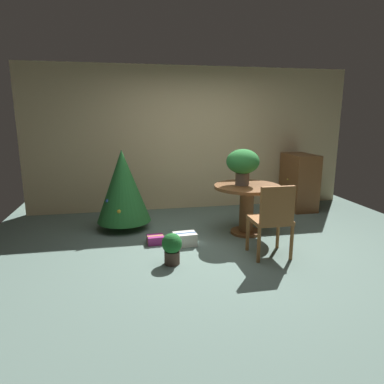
% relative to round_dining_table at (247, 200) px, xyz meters
% --- Properties ---
extents(ground_plane, '(6.60, 6.60, 0.00)m').
position_rel_round_dining_table_xyz_m(ground_plane, '(-0.50, -0.55, -0.51)').
color(ground_plane, slate).
extents(back_wall_panel, '(6.00, 0.10, 2.60)m').
position_rel_round_dining_table_xyz_m(back_wall_panel, '(-0.50, 1.65, 0.79)').
color(back_wall_panel, beige).
rests_on(back_wall_panel, ground_plane).
extents(round_dining_table, '(0.97, 0.97, 0.74)m').
position_rel_round_dining_table_xyz_m(round_dining_table, '(0.00, 0.00, 0.00)').
color(round_dining_table, brown).
rests_on(round_dining_table, ground_plane).
extents(flower_vase, '(0.48, 0.48, 0.53)m').
position_rel_round_dining_table_xyz_m(flower_vase, '(-0.07, 0.04, 0.55)').
color(flower_vase, '#665B51').
rests_on(flower_vase, round_dining_table).
extents(wooden_chair_near, '(0.47, 0.43, 0.93)m').
position_rel_round_dining_table_xyz_m(wooden_chair_near, '(0.00, -0.91, 0.01)').
color(wooden_chair_near, brown).
rests_on(wooden_chair_near, ground_plane).
extents(holiday_tree, '(0.83, 0.83, 1.23)m').
position_rel_round_dining_table_xyz_m(holiday_tree, '(-1.79, 0.59, 0.16)').
color(holiday_tree, brown).
rests_on(holiday_tree, ground_plane).
extents(gift_box_cream, '(0.32, 0.23, 0.17)m').
position_rel_round_dining_table_xyz_m(gift_box_cream, '(-0.98, -0.30, -0.43)').
color(gift_box_cream, silver).
rests_on(gift_box_cream, ground_plane).
extents(gift_box_purple, '(0.23, 0.20, 0.11)m').
position_rel_round_dining_table_xyz_m(gift_box_purple, '(-1.37, -0.16, -0.46)').
color(gift_box_purple, '#9E287A').
rests_on(gift_box_purple, ground_plane).
extents(wooden_cabinet, '(0.48, 0.75, 1.04)m').
position_rel_round_dining_table_xyz_m(wooden_cabinet, '(1.44, 1.13, 0.01)').
color(wooden_cabinet, brown).
rests_on(wooden_cabinet, ground_plane).
extents(potted_plant, '(0.24, 0.24, 0.38)m').
position_rel_round_dining_table_xyz_m(potted_plant, '(-1.23, -0.86, -0.30)').
color(potted_plant, '#4C382D').
rests_on(potted_plant, ground_plane).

